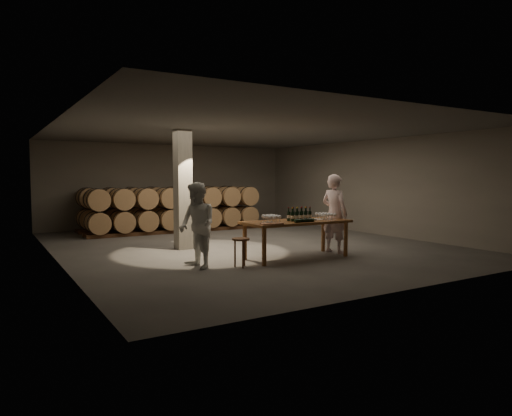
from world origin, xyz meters
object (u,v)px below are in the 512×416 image
bottle_cluster (299,216)px  stool (241,243)px  plate (318,219)px  notebook_near (276,224)px  person_man (334,214)px  tasting_table (296,225)px  person_woman (197,225)px

bottle_cluster → stool: bearing=-171.1°
plate → notebook_near: bearing=-165.7°
bottle_cluster → person_man: (1.21, 0.13, -0.01)m
notebook_near → plate: bearing=11.7°
tasting_table → notebook_near: bearing=-153.0°
plate → person_woman: size_ratio=0.14×
tasting_table → person_man: person_man is taller
notebook_near → person_man: person_man is taller
stool → person_man: bearing=7.7°
bottle_cluster → person_man: bearing=5.9°
stool → notebook_near: bearing=-11.5°
bottle_cluster → notebook_near: (-0.96, -0.44, -0.10)m
plate → notebook_near: 1.53m
bottle_cluster → plate: bottle_cluster is taller
bottle_cluster → plate: size_ratio=2.40×
stool → person_woman: (-0.85, 0.38, 0.41)m
bottle_cluster → person_woman: (-2.61, 0.10, -0.10)m
tasting_table → bottle_cluster: bottle_cluster is taller
notebook_near → person_man: 2.24m
notebook_near → bottle_cluster: bearing=22.0°
tasting_table → stool: size_ratio=4.13×
tasting_table → stool: (-1.69, -0.29, -0.28)m
stool → person_man: (2.97, 0.40, 0.49)m
tasting_table → person_woman: size_ratio=1.41×
tasting_table → notebook_near: (-0.88, -0.45, 0.12)m
plate → stool: 2.33m
tasting_table → bottle_cluster: bearing=-8.7°
person_man → person_woman: bearing=76.7°
plate → person_man: person_man is taller
bottle_cluster → plate: 0.54m
tasting_table → plate: 0.62m
notebook_near → stool: size_ratio=0.44×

